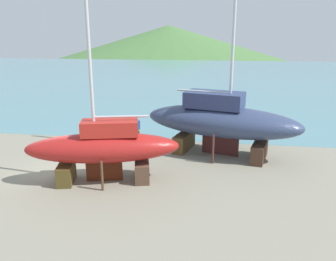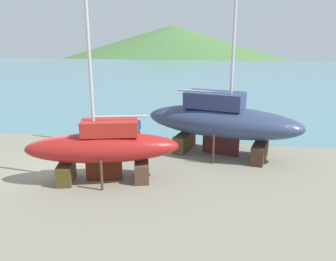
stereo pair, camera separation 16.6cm
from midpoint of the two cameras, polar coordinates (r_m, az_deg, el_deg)
ground_plane at (r=15.41m, az=-25.96°, el=-13.11°), size 43.71×43.71×0.00m
sea_water at (r=58.58m, az=0.52°, el=9.21°), size 143.02×71.56×0.01m
headland_hill at (r=163.93m, az=0.69°, el=13.70°), size 148.53×148.53×21.50m
sailboat_small_center at (r=20.20m, az=9.21°, el=1.69°), size 9.80×5.23×15.70m
sailboat_mid_port at (r=16.68m, az=-10.63°, el=-2.71°), size 7.71×3.61×13.55m
worker at (r=22.76m, az=-5.04°, el=0.22°), size 0.47×0.49×1.70m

